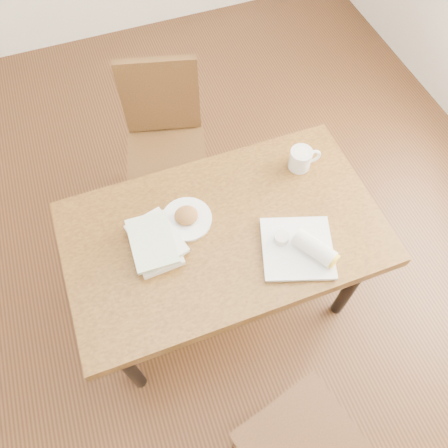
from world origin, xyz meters
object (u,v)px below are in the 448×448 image
object	(u,v)px
table	(224,240)
book_stack	(155,242)
chair_far	(165,136)
coffee_mug	(301,158)
plate_burrito	(303,248)
plate_scone	(187,218)

from	to	relation	value
table	book_stack	distance (m)	0.31
table	book_stack	size ratio (longest dim) A/B	4.72
chair_far	book_stack	size ratio (longest dim) A/B	3.43
coffee_mug	book_stack	bearing A→B (deg)	-166.91
chair_far	coffee_mug	distance (m)	0.79
plate_burrito	chair_far	bearing A→B (deg)	108.15
table	plate_burrito	xyz separation A→B (m)	(0.26, -0.20, 0.11)
table	coffee_mug	xyz separation A→B (m)	(0.44, 0.20, 0.13)
table	chair_far	xyz separation A→B (m)	(-0.06, 0.76, -0.12)
plate_burrito	book_stack	bearing A→B (deg)	157.23
plate_scone	coffee_mug	bearing A→B (deg)	9.83
table	plate_burrito	bearing A→B (deg)	-37.81
book_stack	plate_burrito	bearing A→B (deg)	-22.77
chair_far	plate_scone	xyz separation A→B (m)	(-0.07, -0.66, 0.22)
table	plate_scone	world-z (taller)	plate_scone
chair_far	coffee_mug	xyz separation A→B (m)	(0.49, -0.57, 0.25)
plate_scone	plate_burrito	size ratio (longest dim) A/B	0.60
coffee_mug	book_stack	xyz separation A→B (m)	(-0.72, -0.17, -0.02)
table	plate_burrito	size ratio (longest dim) A/B	3.70
table	plate_scone	bearing A→B (deg)	143.18
chair_far	coffee_mug	world-z (taller)	chair_far
book_stack	coffee_mug	bearing A→B (deg)	13.09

